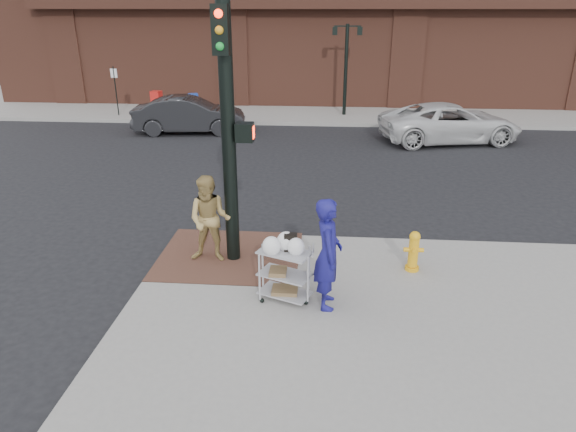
# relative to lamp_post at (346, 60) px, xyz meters

# --- Properties ---
(ground) EXTENTS (220.00, 220.00, 0.00)m
(ground) POSITION_rel_lamp_post_xyz_m (-2.00, -16.00, -2.62)
(ground) COLOR black
(ground) RESTS_ON ground
(sidewalk_far) EXTENTS (65.00, 36.00, 0.15)m
(sidewalk_far) POSITION_rel_lamp_post_xyz_m (10.50, 16.00, -2.54)
(sidewalk_far) COLOR gray
(sidewalk_far) RESTS_ON ground
(brick_curb_ramp) EXTENTS (2.80, 2.40, 0.01)m
(brick_curb_ramp) POSITION_rel_lamp_post_xyz_m (-2.60, -15.10, -2.46)
(brick_curb_ramp) COLOR #533327
(brick_curb_ramp) RESTS_ON sidewalk_near
(lamp_post) EXTENTS (1.32, 0.22, 4.00)m
(lamp_post) POSITION_rel_lamp_post_xyz_m (0.00, 0.00, 0.00)
(lamp_post) COLOR black
(lamp_post) RESTS_ON sidewalk_far
(parking_sign) EXTENTS (0.05, 0.05, 2.20)m
(parking_sign) POSITION_rel_lamp_post_xyz_m (-10.50, -1.00, -1.37)
(parking_sign) COLOR black
(parking_sign) RESTS_ON sidewalk_far
(traffic_signal_pole) EXTENTS (0.61, 0.51, 5.00)m
(traffic_signal_pole) POSITION_rel_lamp_post_xyz_m (-2.48, -15.23, 0.21)
(traffic_signal_pole) COLOR black
(traffic_signal_pole) RESTS_ON sidewalk_near
(woman_blue) EXTENTS (0.48, 0.71, 1.89)m
(woman_blue) POSITION_rel_lamp_post_xyz_m (-0.63, -16.79, -1.52)
(woman_blue) COLOR navy
(woman_blue) RESTS_ON sidewalk_near
(pedestrian_tan) EXTENTS (0.85, 0.67, 1.73)m
(pedestrian_tan) POSITION_rel_lamp_post_xyz_m (-2.91, -15.31, -1.60)
(pedestrian_tan) COLOR #A58A4E
(pedestrian_tan) RESTS_ON sidewalk_near
(sedan_dark) EXTENTS (4.64, 2.08, 1.48)m
(sedan_dark) POSITION_rel_lamp_post_xyz_m (-6.39, -3.71, -1.88)
(sedan_dark) COLOR black
(sedan_dark) RESTS_ON ground
(minivan_white) EXTENTS (5.66, 3.46, 1.47)m
(minivan_white) POSITION_rel_lamp_post_xyz_m (3.91, -4.42, -1.88)
(minivan_white) COLOR silver
(minivan_white) RESTS_ON ground
(utility_cart) EXTENTS (0.98, 0.77, 1.19)m
(utility_cart) POSITION_rel_lamp_post_xyz_m (-1.35, -16.64, -1.93)
(utility_cart) COLOR #9E9EA3
(utility_cart) RESTS_ON sidewalk_near
(fire_hydrant) EXTENTS (0.37, 0.26, 0.79)m
(fire_hydrant) POSITION_rel_lamp_post_xyz_m (0.97, -15.43, -2.06)
(fire_hydrant) COLOR #E9A413
(fire_hydrant) RESTS_ON sidewalk_near
(newsbox_red) EXTENTS (0.52, 0.48, 1.05)m
(newsbox_red) POSITION_rel_lamp_post_xyz_m (-8.78, -0.51, -1.94)
(newsbox_red) COLOR red
(newsbox_red) RESTS_ON sidewalk_far
(newsbox_blue) EXTENTS (0.53, 0.51, 0.99)m
(newsbox_blue) POSITION_rel_lamp_post_xyz_m (-6.97, -0.73, -1.97)
(newsbox_blue) COLOR #1A3EAA
(newsbox_blue) RESTS_ON sidewalk_far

